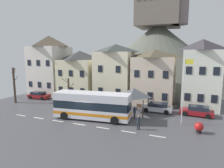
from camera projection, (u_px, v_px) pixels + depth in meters
name	position (u px, v px, depth m)	size (l,w,h in m)	color
ground_plane	(85.00, 121.00, 23.72)	(40.00, 60.00, 0.07)	#49494F
townhouse_00	(50.00, 65.00, 39.65)	(6.66, 6.77, 11.82)	silver
townhouse_01	(80.00, 74.00, 37.15)	(6.83, 6.52, 8.76)	beige
townhouse_02	(116.00, 72.00, 34.21)	(6.27, 6.16, 9.85)	beige
townhouse_03	(154.00, 76.00, 32.19)	(6.48, 7.01, 8.90)	beige
townhouse_04	(201.00, 74.00, 28.77)	(5.14, 5.36, 10.29)	silver
hilltop_castle	(157.00, 52.00, 52.14)	(41.15, 41.15, 24.54)	#595D51
transit_bus	(92.00, 106.00, 24.14)	(9.82, 3.59, 3.36)	white
bus_shelter	(134.00, 92.00, 26.18)	(3.60, 3.60, 3.56)	#473D33
parked_car_00	(157.00, 107.00, 27.30)	(4.21, 1.88, 1.31)	silver
parked_car_01	(39.00, 95.00, 35.42)	(4.00, 2.04, 1.26)	maroon
parked_car_02	(89.00, 100.00, 31.49)	(4.36, 2.15, 1.42)	navy
parked_car_03	(197.00, 111.00, 25.54)	(4.24, 2.07, 1.33)	maroon
pedestrian_00	(135.00, 112.00, 24.42)	(0.36, 0.39, 1.58)	#2D2D38
pedestrian_01	(138.00, 121.00, 20.76)	(0.35, 0.35, 1.61)	#2D2D38
public_bench	(142.00, 107.00, 27.97)	(1.66, 0.48, 0.87)	brown
flagpole	(184.00, 87.00, 21.88)	(0.95, 0.10, 7.63)	silver
harbour_buoy	(199.00, 127.00, 19.88)	(0.90, 0.90, 1.15)	black
bare_tree_00	(69.00, 91.00, 31.62)	(1.71, 1.16, 4.32)	brown
bare_tree_01	(14.00, 85.00, 32.10)	(1.98, 0.95, 5.94)	#47382D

